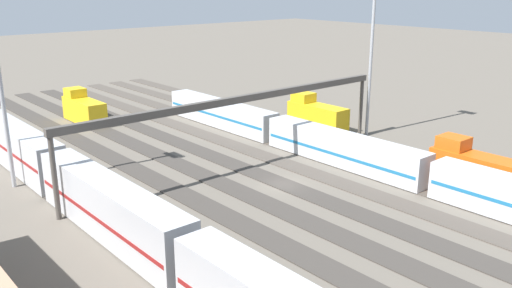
# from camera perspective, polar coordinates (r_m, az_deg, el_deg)

# --- Properties ---
(ground_plane) EXTENTS (400.00, 400.00, 0.00)m
(ground_plane) POSITION_cam_1_polar(r_m,az_deg,el_deg) (59.26, 2.95, -4.32)
(ground_plane) COLOR #60594F
(track_bed_0) EXTENTS (140.00, 2.80, 0.12)m
(track_bed_0) POSITION_cam_1_polar(r_m,az_deg,el_deg) (73.78, 14.27, -0.50)
(track_bed_0) COLOR #4C443D
(track_bed_0) RESTS_ON ground_plane
(track_bed_1) EXTENTS (140.00, 2.80, 0.12)m
(track_bed_1) POSITION_cam_1_polar(r_m,az_deg,el_deg) (69.90, 11.89, -1.30)
(track_bed_1) COLOR #4C443D
(track_bed_1) RESTS_ON ground_plane
(track_bed_2) EXTENTS (140.00, 2.80, 0.12)m
(track_bed_2) POSITION_cam_1_polar(r_m,az_deg,el_deg) (66.16, 9.24, -2.19)
(track_bed_2) COLOR #4C443D
(track_bed_2) RESTS_ON ground_plane
(track_bed_3) EXTENTS (140.00, 2.80, 0.12)m
(track_bed_3) POSITION_cam_1_polar(r_m,az_deg,el_deg) (62.60, 6.27, -3.17)
(track_bed_3) COLOR #4C443D
(track_bed_3) RESTS_ON ground_plane
(track_bed_4) EXTENTS (140.00, 2.80, 0.12)m
(track_bed_4) POSITION_cam_1_polar(r_m,az_deg,el_deg) (59.24, 2.95, -4.27)
(track_bed_4) COLOR #3D3833
(track_bed_4) RESTS_ON ground_plane
(track_bed_5) EXTENTS (140.00, 2.80, 0.12)m
(track_bed_5) POSITION_cam_1_polar(r_m,az_deg,el_deg) (56.14, -0.77, -5.47)
(track_bed_5) COLOR #3D3833
(track_bed_5) RESTS_ON ground_plane
(track_bed_6) EXTENTS (140.00, 2.80, 0.12)m
(track_bed_6) POSITION_cam_1_polar(r_m,az_deg,el_deg) (53.32, -4.91, -6.77)
(track_bed_6) COLOR #3D3833
(track_bed_6) RESTS_ON ground_plane
(track_bed_7) EXTENTS (140.00, 2.80, 0.12)m
(track_bed_7) POSITION_cam_1_polar(r_m,az_deg,el_deg) (50.83, -9.52, -8.18)
(track_bed_7) COLOR #4C443D
(track_bed_7) RESTS_ON ground_plane
(track_bed_8) EXTENTS (140.00, 2.80, 0.12)m
(track_bed_8) POSITION_cam_1_polar(r_m,az_deg,el_deg) (48.74, -14.60, -9.65)
(track_bed_8) COLOR #3D3833
(track_bed_8) RESTS_ON ground_plane
(train_on_track_5) EXTENTS (10.00, 3.00, 5.00)m
(train_on_track_5) POSITION_cam_1_polar(r_m,az_deg,el_deg) (88.96, -17.77, 3.53)
(train_on_track_5) COLOR gold
(train_on_track_5) RESTS_ON ground_plane
(train_on_track_2) EXTENTS (95.60, 3.06, 3.80)m
(train_on_track_2) POSITION_cam_1_polar(r_m,az_deg,el_deg) (59.13, 18.09, -3.15)
(train_on_track_2) COLOR silver
(train_on_track_2) RESTS_ON ground_plane
(train_on_track_0) EXTENTS (10.00, 3.00, 5.00)m
(train_on_track_0) POSITION_cam_1_polar(r_m,az_deg,el_deg) (81.68, 6.36, 3.10)
(train_on_track_0) COLOR gold
(train_on_track_0) RESTS_ON ground_plane
(train_on_track_8) EXTENTS (95.60, 3.06, 5.00)m
(train_on_track_8) POSITION_cam_1_polar(r_m,az_deg,el_deg) (38.68, -7.10, -12.27)
(train_on_track_8) COLOR #B7BABF
(train_on_track_8) RESTS_ON ground_plane
(train_on_track_1) EXTENTS (10.00, 3.00, 5.00)m
(train_on_track_1) POSITION_cam_1_polar(r_m,az_deg,el_deg) (62.35, 22.12, -2.39)
(train_on_track_1) COLOR #D85914
(train_on_track_1) RESTS_ON ground_plane
(signal_gantry) EXTENTS (0.70, 45.00, 8.80)m
(signal_gantry) POSITION_cam_1_polar(r_m,az_deg,el_deg) (62.27, -1.60, 4.23)
(signal_gantry) COLOR #4C4742
(signal_gantry) RESTS_ON ground_plane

